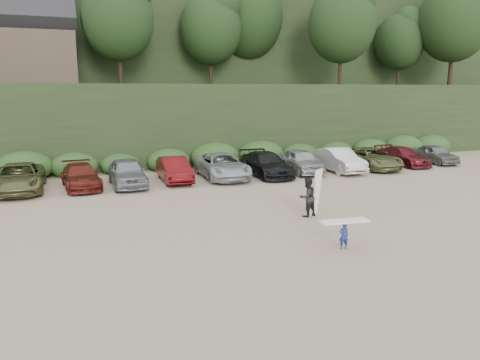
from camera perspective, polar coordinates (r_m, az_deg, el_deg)
name	(u,v)px	position (r m, az deg, el deg)	size (l,w,h in m)	color
ground	(294,219)	(20.84, 6.60, -4.73)	(120.00, 120.00, 0.00)	tan
hillside_backdrop	(145,37)	(54.78, -11.48, 16.67)	(90.00, 41.50, 28.00)	black
parked_cars	(226,167)	(29.94, -1.76, 1.65)	(36.64, 5.97, 1.64)	silver
child_surfer	(344,229)	(17.14, 12.56, -5.89)	(1.80, 0.64, 1.06)	navy
adult_surfer	(308,197)	(21.14, 8.30, -2.01)	(1.37, 0.87, 2.10)	black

